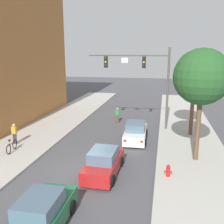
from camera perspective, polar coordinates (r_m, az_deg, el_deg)
The scene contains 12 objects.
ground_plane at distance 16.60m, azimuth -4.74°, elevation -12.74°, with size 120.00×120.00×0.00m, color #4C4C51.
sidewalk_right at distance 16.15m, azimuth 18.72°, elevation -13.91°, with size 5.00×60.00×0.15m, color #B2AFA8.
traffic_signal_mast at distance 24.11m, azimuth 7.18°, elevation 8.64°, with size 7.53×0.38×7.50m.
car_lead_white at distance 21.53m, azimuth 5.22°, elevation -4.53°, with size 1.95×4.29×1.60m.
car_following_red at distance 15.78m, azimuth -1.85°, elevation -11.22°, with size 1.91×4.28×1.60m.
car_third_green at distance 11.71m, azimuth -15.32°, elevation -21.13°, with size 1.89×4.26×1.60m.
pedestrian_sidewalk_left_walker at distance 21.64m, azimuth -20.82°, elevation -4.31°, with size 0.36×0.22×1.64m.
pedestrian_crossing_road at distance 26.76m, azimuth 1.19°, elevation -0.54°, with size 0.36×0.22×1.64m.
bicycle_leaning at distance 20.26m, azimuth -21.33°, elevation -7.09°, with size 0.34×1.76×0.98m.
fire_hydrant at distance 15.69m, azimuth 12.34°, elevation -12.55°, with size 0.48×0.24×0.72m.
street_tree_nearest at distance 17.27m, azimuth 19.27°, elevation 7.27°, with size 3.59×3.59×7.36m.
street_tree_second at distance 22.84m, azimuth 17.89°, elevation 8.92°, with size 3.07×3.07×7.24m.
Camera 1 is at (4.29, -14.31, 7.22)m, focal length 41.28 mm.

